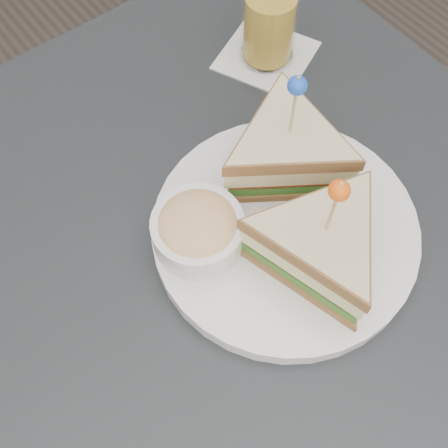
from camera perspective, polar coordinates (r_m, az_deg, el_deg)
ground_plane at (r=1.32m, az=-0.08°, el=-17.54°), size 3.50×3.50×0.00m
table at (r=0.67m, az=-0.16°, el=-6.24°), size 0.80×0.80×0.75m
plate_meal at (r=0.58m, az=6.59°, el=1.69°), size 0.35×0.35×0.17m
drink_set at (r=0.74m, az=4.66°, el=20.13°), size 0.15×0.15×0.14m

